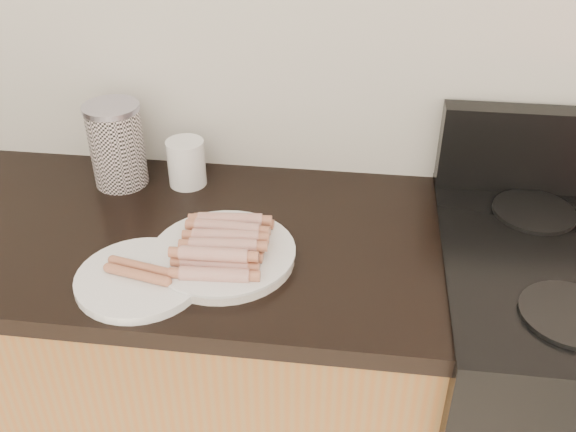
# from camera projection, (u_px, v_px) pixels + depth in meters

# --- Properties ---
(wall_back) EXTENTS (4.00, 0.04, 2.60)m
(wall_back) POSITION_uv_depth(u_px,v_px,m) (270.00, 7.00, 1.40)
(wall_back) COLOR silver
(wall_back) RESTS_ON ground
(burner_near_left) EXTENTS (0.18, 0.18, 0.01)m
(burner_near_left) POSITION_uv_depth(u_px,v_px,m) (571.00, 314.00, 1.14)
(burner_near_left) COLOR black
(burner_near_left) RESTS_ON stove
(burner_far_left) EXTENTS (0.18, 0.18, 0.01)m
(burner_far_left) POSITION_uv_depth(u_px,v_px,m) (534.00, 211.00, 1.42)
(burner_far_left) COLOR black
(burner_far_left) RESTS_ON stove
(main_plate) EXTENTS (0.34, 0.34, 0.02)m
(main_plate) POSITION_uv_depth(u_px,v_px,m) (224.00, 256.00, 1.29)
(main_plate) COLOR silver
(main_plate) RESTS_ON counter_slab
(side_plate) EXTENTS (0.28, 0.28, 0.02)m
(side_plate) POSITION_uv_depth(u_px,v_px,m) (140.00, 278.00, 1.23)
(side_plate) COLOR white
(side_plate) RESTS_ON counter_slab
(hotdog_pile) EXTENTS (0.13, 0.21, 0.05)m
(hotdog_pile) POSITION_uv_depth(u_px,v_px,m) (223.00, 242.00, 1.28)
(hotdog_pile) COLOR maroon
(hotdog_pile) RESTS_ON main_plate
(plain_sausages) EXTENTS (0.13, 0.07, 0.02)m
(plain_sausages) POSITION_uv_depth(u_px,v_px,m) (139.00, 271.00, 1.22)
(plain_sausages) COLOR #C05F30
(plain_sausages) RESTS_ON side_plate
(canister) EXTENTS (0.13, 0.13, 0.20)m
(canister) POSITION_uv_depth(u_px,v_px,m) (117.00, 145.00, 1.50)
(canister) COLOR silver
(canister) RESTS_ON counter_slab
(mug) EXTENTS (0.10, 0.10, 0.11)m
(mug) POSITION_uv_depth(u_px,v_px,m) (186.00, 163.00, 1.52)
(mug) COLOR white
(mug) RESTS_ON counter_slab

